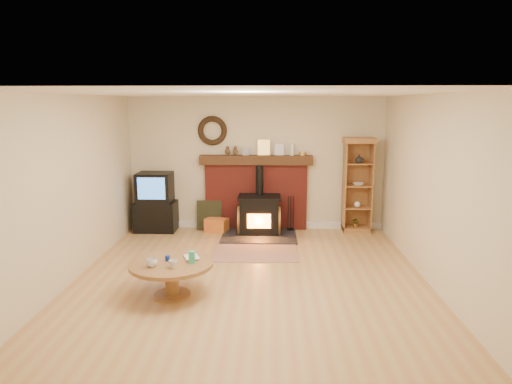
{
  "coord_description": "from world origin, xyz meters",
  "views": [
    {
      "loc": [
        0.28,
        -6.18,
        2.47
      ],
      "look_at": [
        0.05,
        1.0,
        1.07
      ],
      "focal_mm": 32.0,
      "sensor_mm": 36.0,
      "label": 1
    }
  ],
  "objects_px": {
    "tv_unit": "(156,203)",
    "coffee_table": "(171,269)",
    "curio_cabinet": "(357,185)",
    "wood_stove": "(259,216)"
  },
  "relations": [
    {
      "from": "tv_unit",
      "to": "curio_cabinet",
      "type": "xyz_separation_m",
      "value": [
        3.93,
        0.08,
        0.37
      ]
    },
    {
      "from": "wood_stove",
      "to": "coffee_table",
      "type": "xyz_separation_m",
      "value": [
        -1.06,
        -2.9,
        0.01
      ]
    },
    {
      "from": "curio_cabinet",
      "to": "wood_stove",
      "type": "bearing_deg",
      "value": -171.62
    },
    {
      "from": "curio_cabinet",
      "to": "coffee_table",
      "type": "distance_m",
      "value": 4.37
    },
    {
      "from": "tv_unit",
      "to": "curio_cabinet",
      "type": "distance_m",
      "value": 3.95
    },
    {
      "from": "tv_unit",
      "to": "coffee_table",
      "type": "bearing_deg",
      "value": -72.52
    },
    {
      "from": "tv_unit",
      "to": "coffee_table",
      "type": "xyz_separation_m",
      "value": [
        0.97,
        -3.09,
        -0.18
      ]
    },
    {
      "from": "wood_stove",
      "to": "coffee_table",
      "type": "bearing_deg",
      "value": -110.14
    },
    {
      "from": "wood_stove",
      "to": "tv_unit",
      "type": "height_order",
      "value": "wood_stove"
    },
    {
      "from": "wood_stove",
      "to": "tv_unit",
      "type": "bearing_deg",
      "value": 174.57
    }
  ]
}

